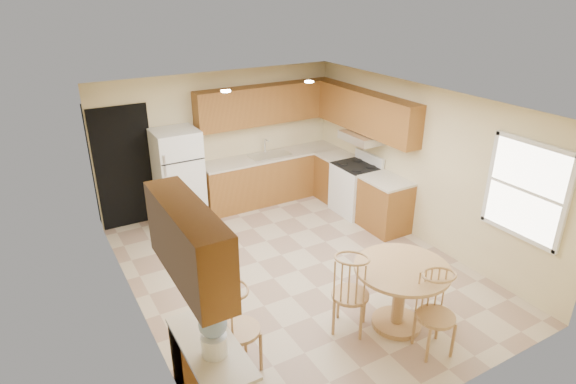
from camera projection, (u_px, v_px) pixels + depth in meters
floor at (298, 270)px, 7.10m from camera, size 5.50×5.50×0.00m
ceiling at (300, 103)px, 6.09m from camera, size 4.50×5.50×0.02m
wall_back at (221, 140)px, 8.78m from camera, size 4.50×0.02×2.50m
wall_front at (454, 297)px, 4.42m from camera, size 4.50×0.02×2.50m
wall_left at (133, 232)px, 5.57m from camera, size 0.02×5.50×2.50m
wall_right at (420, 164)px, 7.63m from camera, size 0.02×5.50×2.50m
doorway at (125, 168)px, 8.04m from camera, size 0.90×0.02×2.10m
base_cab_back at (272, 178)px, 9.27m from camera, size 2.75×0.60×0.87m
counter_back at (271, 156)px, 9.09m from camera, size 2.75×0.63×0.04m
base_cab_right_a at (335, 178)px, 9.29m from camera, size 0.60×0.59×0.87m
counter_right_a at (336, 155)px, 9.11m from camera, size 0.63×0.59×0.04m
base_cab_right_b at (385, 206)px, 8.13m from camera, size 0.60×0.80×0.87m
counter_right_b at (387, 181)px, 7.95m from camera, size 0.63×0.80×0.04m
upper_cab_back at (267, 104)px, 8.81m from camera, size 2.75×0.33×0.70m
upper_cab_right at (366, 112)px, 8.27m from camera, size 0.33×2.42×0.70m
upper_cab_left at (188, 243)px, 4.13m from camera, size 0.33×1.40×0.70m
sink at (270, 155)px, 9.06m from camera, size 0.78×0.44×0.01m
range_hood at (362, 137)px, 8.38m from camera, size 0.50×0.76×0.14m
desk_pedestal at (199, 354)px, 4.99m from camera, size 0.48×0.42×0.72m
desk_top at (210, 347)px, 4.53m from camera, size 0.50×1.20×0.04m
window at (526, 190)px, 6.05m from camera, size 0.06×1.12×1.30m
can_light_a at (226, 91)px, 6.82m from camera, size 0.14×0.14×0.02m
can_light_b at (309, 82)px, 7.46m from camera, size 0.14×0.14×0.02m
refrigerator at (179, 177)px, 8.23m from camera, size 0.74×0.72×1.67m
stove at (355, 188)px, 8.73m from camera, size 0.65×0.76×1.09m
dining_table at (400, 288)px, 5.75m from camera, size 1.13×1.13×0.84m
chair_table_a at (356, 289)px, 5.59m from camera, size 0.45×0.56×1.03m
chair_table_b at (444, 312)px, 5.25m from camera, size 0.44×0.46×0.99m
chair_desk at (242, 325)px, 4.99m from camera, size 0.47×0.60×1.05m
water_crock at (213, 332)px, 4.33m from camera, size 0.26×0.26×0.54m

